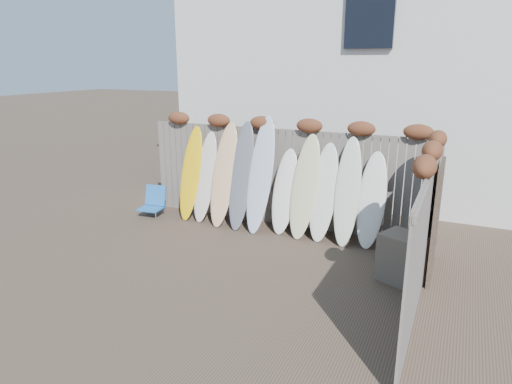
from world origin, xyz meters
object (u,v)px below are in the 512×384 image
at_px(wooden_crate, 403,258).
at_px(lattice_panel, 436,220).
at_px(beach_chair, 153,202).
at_px(surfboard_0, 191,173).

height_order(wooden_crate, lattice_panel, lattice_panel).
xyz_separation_m(beach_chair, lattice_panel, (5.85, -0.53, 0.60)).
distance_m(beach_chair, surfboard_0, 1.12).
bearing_deg(lattice_panel, wooden_crate, -129.86).
xyz_separation_m(wooden_crate, surfboard_0, (-4.61, 1.25, 0.61)).
xyz_separation_m(beach_chair, surfboard_0, (0.85, 0.26, 0.69)).
distance_m(beach_chair, wooden_crate, 5.55).
bearing_deg(beach_chair, wooden_crate, -10.29).
bearing_deg(surfboard_0, beach_chair, -162.86).
relative_size(wooden_crate, surfboard_0, 0.37).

